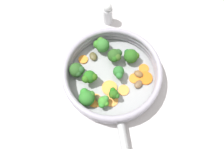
{
  "coord_description": "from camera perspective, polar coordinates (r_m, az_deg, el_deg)",
  "views": [
    {
      "loc": [
        0.05,
        0.25,
        0.64
      ],
      "look_at": [
        0.0,
        0.0,
        0.03
      ],
      "focal_mm": 35.0,
      "sensor_mm": 36.0,
      "label": 1
    }
  ],
  "objects": [
    {
      "name": "skillet_rivet_left",
      "position": [
        0.63,
        -1.35,
        -11.52
      ],
      "size": [
        0.01,
        0.01,
        0.01
      ],
      "primitive_type": "sphere",
      "color": "#989B9D",
      "rests_on": "skillet"
    },
    {
      "name": "mushroom_piece_2",
      "position": [
        0.67,
        6.95,
        0.15
      ],
      "size": [
        0.04,
        0.04,
        0.01
      ],
      "primitive_type": "ellipsoid",
      "rotation": [
        0.0,
        0.0,
        5.6
      ],
      "color": "brown",
      "rests_on": "skillet"
    },
    {
      "name": "broccoli_floret_4",
      "position": [
        0.67,
        0.8,
        4.94
      ],
      "size": [
        0.05,
        0.04,
        0.05
      ],
      "color": "#6BA65F",
      "rests_on": "skillet"
    },
    {
      "name": "skillet_rim_wall",
      "position": [
        0.65,
        0.0,
        0.36
      ],
      "size": [
        0.29,
        0.29,
        0.05
      ],
      "color": "#94909F",
      "rests_on": "skillet"
    },
    {
      "name": "broccoli_floret_3",
      "position": [
        0.63,
        0.46,
        -5.09
      ],
      "size": [
        0.03,
        0.03,
        0.04
      ],
      "color": "#709E51",
      "rests_on": "skillet"
    },
    {
      "name": "broccoli_floret_7",
      "position": [
        0.68,
        5.01,
        4.87
      ],
      "size": [
        0.05,
        0.05,
        0.05
      ],
      "color": "#67914E",
      "rests_on": "skillet"
    },
    {
      "name": "broccoli_floret_2",
      "position": [
        0.69,
        -2.75,
        7.77
      ],
      "size": [
        0.05,
        0.05,
        0.05
      ],
      "color": "#749F60",
      "rests_on": "skillet"
    },
    {
      "name": "carrot_slice_6",
      "position": [
        0.66,
        -0.67,
        -3.47
      ],
      "size": [
        0.06,
        0.06,
        0.01
      ],
      "primitive_type": "cylinder",
      "rotation": [
        0.0,
        0.0,
        5.34
      ],
      "color": "orange",
      "rests_on": "skillet"
    },
    {
      "name": "broccoli_floret_8",
      "position": [
        0.66,
        -9.13,
        1.11
      ],
      "size": [
        0.05,
        0.05,
        0.05
      ],
      "color": "#67944B",
      "rests_on": "skillet"
    },
    {
      "name": "ground_plane",
      "position": [
        0.69,
        0.0,
        -0.92
      ],
      "size": [
        4.0,
        4.0,
        0.0
      ],
      "primitive_type": "plane",
      "color": "#BCB7BA"
    },
    {
      "name": "carrot_slice_4",
      "position": [
        0.69,
        8.3,
        1.54
      ],
      "size": [
        0.03,
        0.03,
        0.0
      ],
      "primitive_type": "cylinder",
      "rotation": [
        0.0,
        0.0,
        6.18
      ],
      "color": "orange",
      "rests_on": "skillet"
    },
    {
      "name": "mushroom_piece_0",
      "position": [
        0.66,
        6.92,
        -2.55
      ],
      "size": [
        0.04,
        0.04,
        0.01
      ],
      "primitive_type": "ellipsoid",
      "rotation": [
        0.0,
        0.0,
        3.83
      ],
      "color": "brown",
      "rests_on": "skillet"
    },
    {
      "name": "carrot_slice_7",
      "position": [
        0.65,
        -0.16,
        -6.68
      ],
      "size": [
        0.05,
        0.05,
        0.0
      ],
      "primitive_type": "cylinder",
      "rotation": [
        0.0,
        0.0,
        5.16
      ],
      "color": "#F79740",
      "rests_on": "skillet"
    },
    {
      "name": "carrot_slice_5",
      "position": [
        0.68,
        8.72,
        -0.91
      ],
      "size": [
        0.05,
        0.05,
        0.01
      ],
      "primitive_type": "cylinder",
      "rotation": [
        0.0,
        0.0,
        4.51
      ],
      "color": "orange",
      "rests_on": "skillet"
    },
    {
      "name": "carrot_slice_0",
      "position": [
        0.65,
        -4.55,
        -6.79
      ],
      "size": [
        0.06,
        0.06,
        0.0
      ],
      "primitive_type": "cylinder",
      "rotation": [
        0.0,
        0.0,
        2.71
      ],
      "color": "orange",
      "rests_on": "skillet"
    },
    {
      "name": "carrot_slice_1",
      "position": [
        0.66,
        3.04,
        -4.11
      ],
      "size": [
        0.05,
        0.05,
        0.0
      ],
      "primitive_type": "cylinder",
      "rotation": [
        0.0,
        0.0,
        0.59
      ],
      "color": "orange",
      "rests_on": "skillet"
    },
    {
      "name": "mushroom_piece_1",
      "position": [
        0.65,
        -3.68,
        -6.26
      ],
      "size": [
        0.03,
        0.03,
        0.01
      ],
      "primitive_type": "ellipsoid",
      "rotation": [
        0.0,
        0.0,
        5.13
      ],
      "color": "olive",
      "rests_on": "skillet"
    },
    {
      "name": "broccoli_floret_5",
      "position": [
        0.63,
        -6.6,
        -5.9
      ],
      "size": [
        0.05,
        0.05,
        0.05
      ],
      "color": "#8CB46F",
      "rests_on": "skillet"
    },
    {
      "name": "skillet_rivet_right",
      "position": [
        0.64,
        5.14,
        -10.46
      ],
      "size": [
        0.01,
        0.01,
        0.01
      ],
      "primitive_type": "sphere",
      "color": "#94989D",
      "rests_on": "skillet"
    },
    {
      "name": "carrot_slice_3",
      "position": [
        0.7,
        -7.54,
        3.92
      ],
      "size": [
        0.03,
        0.03,
        0.01
      ],
      "primitive_type": "cylinder",
      "rotation": [
        0.0,
        0.0,
        6.12
      ],
      "color": "orange",
      "rests_on": "skillet"
    },
    {
      "name": "broccoli_floret_6",
      "position": [
        0.65,
        1.85,
        0.25
      ],
      "size": [
        0.03,
        0.04,
        0.05
      ],
      "color": "#69974A",
      "rests_on": "skillet"
    },
    {
      "name": "skillet",
      "position": [
        0.68,
        0.0,
        -0.71
      ],
      "size": [
        0.28,
        0.28,
        0.01
      ],
      "primitive_type": "cylinder",
      "color": "#939699",
      "rests_on": "ground_plane"
    },
    {
      "name": "salt_shaker",
      "position": [
        0.76,
        -1.18,
        15.73
      ],
      "size": [
        0.03,
        0.03,
        0.09
      ],
      "color": "silver",
      "rests_on": "ground_plane"
    },
    {
      "name": "carrot_slice_2",
      "position": [
        0.67,
        5.86,
        -1.01
      ],
      "size": [
        0.04,
        0.04,
        0.0
      ],
      "primitive_type": "cylinder",
      "rotation": [
        0.0,
        0.0,
        5.89
      ],
      "color": "orange",
      "rests_on": "skillet"
    },
    {
      "name": "broccoli_floret_0",
      "position": [
        0.62,
        -2.22,
        -7.15
      ],
      "size": [
        0.03,
        0.03,
        0.04
      ],
      "color": "#70A45B",
      "rests_on": "skillet"
    },
    {
      "name": "mushroom_piece_3",
      "position": [
        0.7,
        -4.95,
        4.75
      ],
      "size": [
        0.03,
        0.03,
        0.01
      ],
      "primitive_type": "ellipsoid",
      "rotation": [
        0.0,
        0.0,
        1.74
      ],
      "color": "brown",
      "rests_on": "skillet"
    },
    {
      "name": "broccoli_floret_1",
      "position": [
        0.64,
        -5.95,
        -0.84
      ],
      "size": [
        0.05,
        0.04,
        0.05
      ],
      "color": "#60944A",
      "rests_on": "skillet"
    }
  ]
}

